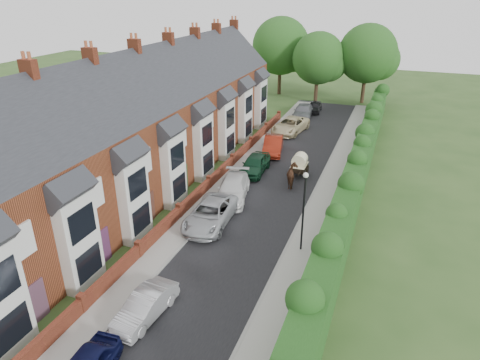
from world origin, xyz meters
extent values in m
plane|color=#2D4C1E|center=(0.00, 0.00, 0.00)|extent=(140.00, 140.00, 0.00)
cube|color=black|center=(-0.50, 11.00, 0.01)|extent=(6.00, 58.00, 0.02)
cube|color=#9B9892|center=(3.60, 11.00, 0.06)|extent=(2.20, 58.00, 0.12)
cube|color=#9B9892|center=(-4.35, 11.00, 0.06)|extent=(1.70, 58.00, 0.12)
cube|color=gray|center=(2.55, 11.00, 0.07)|extent=(0.18, 58.00, 0.13)
cube|color=gray|center=(-3.55, 11.00, 0.07)|extent=(0.18, 58.00, 0.13)
cube|color=#1A3E13|center=(5.40, 11.00, 1.25)|extent=(1.50, 58.00, 2.50)
cube|color=brown|center=(-11.00, 10.00, 3.25)|extent=(8.00, 40.00, 6.50)
cube|color=#25272C|center=(-11.00, 10.00, 6.50)|extent=(8.00, 40.20, 8.00)
cube|color=black|center=(-6.28, -8.10, 1.40)|extent=(0.06, 1.80, 1.60)
cube|color=#3F2D2D|center=(-6.96, -6.00, 1.05)|extent=(0.08, 0.90, 2.10)
cube|color=silver|center=(-6.95, -6.10, 4.40)|extent=(0.12, 1.20, 1.60)
cube|color=silver|center=(-6.65, -3.10, 2.60)|extent=(0.70, 2.40, 5.20)
cube|color=black|center=(-6.28, -3.10, 1.40)|extent=(0.06, 1.80, 1.60)
cube|color=black|center=(-6.28, -3.10, 3.80)|extent=(0.06, 1.80, 1.60)
cube|color=#25272C|center=(-6.80, -3.10, 5.60)|extent=(1.70, 2.60, 1.70)
cube|color=#3F2D2D|center=(-6.96, -1.00, 1.05)|extent=(0.08, 0.90, 2.10)
cube|color=silver|center=(-6.95, -1.10, 4.40)|extent=(0.12, 1.20, 1.60)
cube|color=silver|center=(-6.65, 1.90, 2.60)|extent=(0.70, 2.40, 5.20)
cube|color=black|center=(-6.28, 1.90, 1.40)|extent=(0.06, 1.80, 1.60)
cube|color=black|center=(-6.28, 1.90, 3.80)|extent=(0.06, 1.80, 1.60)
cube|color=#25272C|center=(-6.80, 1.90, 5.60)|extent=(1.70, 2.60, 1.70)
cube|color=#3F2D2D|center=(-6.96, 4.00, 1.05)|extent=(0.08, 0.90, 2.10)
cube|color=silver|center=(-6.95, 3.90, 4.40)|extent=(0.12, 1.20, 1.60)
cube|color=silver|center=(-6.65, 6.90, 2.60)|extent=(0.70, 2.40, 5.20)
cube|color=black|center=(-6.28, 6.90, 1.40)|extent=(0.06, 1.80, 1.60)
cube|color=black|center=(-6.28, 6.90, 3.80)|extent=(0.06, 1.80, 1.60)
cube|color=#25272C|center=(-6.80, 6.90, 5.60)|extent=(1.70, 2.60, 1.70)
cube|color=#3F2D2D|center=(-6.96, 9.00, 1.05)|extent=(0.08, 0.90, 2.10)
cube|color=silver|center=(-6.95, 8.90, 4.40)|extent=(0.12, 1.20, 1.60)
cube|color=silver|center=(-6.65, 11.90, 2.60)|extent=(0.70, 2.40, 5.20)
cube|color=black|center=(-6.28, 11.90, 1.40)|extent=(0.06, 1.80, 1.60)
cube|color=black|center=(-6.28, 11.90, 3.80)|extent=(0.06, 1.80, 1.60)
cube|color=#25272C|center=(-6.80, 11.90, 5.60)|extent=(1.70, 2.60, 1.70)
cube|color=#3F2D2D|center=(-6.96, 14.00, 1.05)|extent=(0.08, 0.90, 2.10)
cube|color=silver|center=(-6.95, 13.90, 4.40)|extent=(0.12, 1.20, 1.60)
cube|color=silver|center=(-6.65, 16.90, 2.60)|extent=(0.70, 2.40, 5.20)
cube|color=black|center=(-6.28, 16.90, 1.40)|extent=(0.06, 1.80, 1.60)
cube|color=black|center=(-6.28, 16.90, 3.80)|extent=(0.06, 1.80, 1.60)
cube|color=#25272C|center=(-6.80, 16.90, 5.60)|extent=(1.70, 2.60, 1.70)
cube|color=#3F2D2D|center=(-6.96, 19.00, 1.05)|extent=(0.08, 0.90, 2.10)
cube|color=silver|center=(-6.95, 18.90, 4.40)|extent=(0.12, 1.20, 1.60)
cube|color=silver|center=(-6.65, 21.90, 2.60)|extent=(0.70, 2.40, 5.20)
cube|color=black|center=(-6.28, 21.90, 1.40)|extent=(0.06, 1.80, 1.60)
cube|color=black|center=(-6.28, 21.90, 3.80)|extent=(0.06, 1.80, 1.60)
cube|color=#25272C|center=(-6.80, 21.90, 5.60)|extent=(1.70, 2.60, 1.70)
cube|color=#3F2D2D|center=(-6.96, 24.00, 1.05)|extent=(0.08, 0.90, 2.10)
cube|color=silver|center=(-6.95, 23.90, 4.40)|extent=(0.12, 1.20, 1.60)
cube|color=silver|center=(-6.65, 26.90, 2.60)|extent=(0.70, 2.40, 5.20)
cube|color=black|center=(-6.28, 26.90, 1.40)|extent=(0.06, 1.80, 1.60)
cube|color=black|center=(-6.28, 26.90, 3.80)|extent=(0.06, 1.80, 1.60)
cube|color=#25272C|center=(-6.80, 26.90, 5.60)|extent=(1.70, 2.60, 1.70)
cube|color=#3F2D2D|center=(-6.96, 29.00, 1.05)|extent=(0.08, 0.90, 2.10)
cube|color=silver|center=(-6.95, 28.90, 4.40)|extent=(0.12, 1.20, 1.60)
cube|color=brown|center=(-11.00, 0.00, 10.30)|extent=(0.90, 0.50, 1.60)
cylinder|color=#9A4E2E|center=(-11.20, 0.00, 11.25)|extent=(0.20, 0.20, 0.50)
cylinder|color=#9A4E2E|center=(-10.80, 0.00, 11.25)|extent=(0.20, 0.20, 0.50)
cube|color=brown|center=(-11.00, 5.00, 10.30)|extent=(0.90, 0.50, 1.60)
cylinder|color=#9A4E2E|center=(-11.20, 5.00, 11.25)|extent=(0.20, 0.20, 0.50)
cylinder|color=#9A4E2E|center=(-10.80, 5.00, 11.25)|extent=(0.20, 0.20, 0.50)
cube|color=brown|center=(-11.00, 10.00, 10.30)|extent=(0.90, 0.50, 1.60)
cylinder|color=#9A4E2E|center=(-11.20, 10.00, 11.25)|extent=(0.20, 0.20, 0.50)
cylinder|color=#9A4E2E|center=(-10.80, 10.00, 11.25)|extent=(0.20, 0.20, 0.50)
cube|color=brown|center=(-11.00, 15.00, 10.30)|extent=(0.90, 0.50, 1.60)
cylinder|color=#9A4E2E|center=(-11.20, 15.00, 11.25)|extent=(0.20, 0.20, 0.50)
cylinder|color=#9A4E2E|center=(-10.80, 15.00, 11.25)|extent=(0.20, 0.20, 0.50)
cube|color=brown|center=(-11.00, 20.00, 10.30)|extent=(0.90, 0.50, 1.60)
cylinder|color=#9A4E2E|center=(-11.20, 20.00, 11.25)|extent=(0.20, 0.20, 0.50)
cylinder|color=#9A4E2E|center=(-10.80, 20.00, 11.25)|extent=(0.20, 0.20, 0.50)
cube|color=brown|center=(-11.00, 25.00, 10.30)|extent=(0.90, 0.50, 1.60)
cylinder|color=#9A4E2E|center=(-11.20, 25.00, 11.25)|extent=(0.20, 0.20, 0.50)
cylinder|color=#9A4E2E|center=(-10.80, 25.00, 11.25)|extent=(0.20, 0.20, 0.50)
cube|color=brown|center=(-11.00, 30.00, 10.30)|extent=(0.90, 0.50, 1.60)
cylinder|color=#9A4E2E|center=(-11.20, 30.00, 11.25)|extent=(0.20, 0.20, 0.50)
cylinder|color=#9A4E2E|center=(-10.80, 30.00, 11.25)|extent=(0.20, 0.20, 0.50)
cube|color=brown|center=(-5.35, -7.50, 0.45)|extent=(0.30, 4.70, 0.90)
cube|color=brown|center=(-5.35, -2.50, 0.45)|extent=(0.30, 4.70, 0.90)
cube|color=brown|center=(-5.35, 2.50, 0.45)|extent=(0.30, 4.70, 0.90)
cube|color=brown|center=(-5.35, 7.50, 0.45)|extent=(0.30, 4.70, 0.90)
cube|color=brown|center=(-5.35, 12.50, 0.45)|extent=(0.30, 4.70, 0.90)
cube|color=brown|center=(-5.35, 17.50, 0.45)|extent=(0.30, 4.70, 0.90)
cube|color=brown|center=(-5.35, 22.50, 0.45)|extent=(0.30, 4.70, 0.90)
cube|color=brown|center=(-5.35, 27.50, 0.45)|extent=(0.30, 4.70, 0.90)
cube|color=brown|center=(-5.35, -5.00, 0.55)|extent=(0.35, 0.35, 1.10)
cube|color=brown|center=(-5.35, 0.00, 0.55)|extent=(0.35, 0.35, 1.10)
cube|color=brown|center=(-5.35, 5.00, 0.55)|extent=(0.35, 0.35, 1.10)
cube|color=brown|center=(-5.35, 10.00, 0.55)|extent=(0.35, 0.35, 1.10)
cube|color=brown|center=(-5.35, 15.00, 0.55)|extent=(0.35, 0.35, 1.10)
cube|color=brown|center=(-5.35, 20.00, 0.55)|extent=(0.35, 0.35, 1.10)
cube|color=brown|center=(-5.35, 25.00, 0.55)|extent=(0.35, 0.35, 1.10)
cube|color=brown|center=(-5.35, 30.00, 0.55)|extent=(0.35, 0.35, 1.10)
cylinder|color=black|center=(3.40, 4.00, 2.40)|extent=(0.12, 0.12, 4.80)
cylinder|color=black|center=(3.40, 4.00, 4.85)|extent=(0.20, 0.20, 0.10)
sphere|color=silver|center=(3.40, 4.00, 5.00)|extent=(0.32, 0.32, 0.32)
cylinder|color=#332316|center=(-3.00, 40.00, 2.38)|extent=(0.50, 0.50, 4.75)
sphere|color=#22531B|center=(-3.00, 40.00, 5.89)|extent=(6.80, 6.80, 6.80)
sphere|color=#22531B|center=(-1.64, 40.30, 5.23)|extent=(4.76, 4.76, 4.76)
cylinder|color=#332316|center=(3.00, 42.00, 2.62)|extent=(0.50, 0.50, 5.25)
sphere|color=#22531B|center=(3.00, 42.00, 6.51)|extent=(7.60, 7.60, 7.60)
sphere|color=#22531B|center=(4.52, 42.30, 5.78)|extent=(5.32, 5.32, 5.32)
cylinder|color=#332316|center=(-9.00, 43.00, 2.75)|extent=(0.50, 0.50, 5.50)
sphere|color=#22531B|center=(-9.00, 43.00, 6.82)|extent=(8.00, 8.00, 8.00)
sphere|color=#22531B|center=(-7.40, 43.30, 6.05)|extent=(5.60, 5.60, 5.60)
imported|color=#A2A1A6|center=(-2.30, -4.20, 0.65)|extent=(1.71, 4.06, 1.30)
imported|color=#ACAFB3|center=(-3.00, 5.00, 0.77)|extent=(2.85, 5.65, 1.53)
imported|color=silver|center=(-3.00, 9.10, 0.77)|extent=(3.26, 5.66, 1.54)
imported|color=#0F331E|center=(-3.00, 14.22, 0.79)|extent=(1.99, 4.68, 1.58)
imported|color=maroon|center=(-2.91, 19.34, 0.79)|extent=(2.63, 5.06, 1.59)
imported|color=beige|center=(-2.93, 25.95, 0.80)|extent=(3.48, 6.10, 1.60)
imported|color=slate|center=(-2.93, 32.12, 0.76)|extent=(2.59, 5.39, 1.52)
imported|color=black|center=(-2.12, 35.00, 0.68)|extent=(1.87, 4.10, 1.36)
imported|color=#482B1A|center=(0.69, 12.69, 0.88)|extent=(1.56, 2.27, 1.76)
cube|color=black|center=(0.69, 14.92, 0.77)|extent=(1.09, 1.81, 0.45)
cylinder|color=beige|center=(0.69, 14.92, 1.41)|extent=(1.18, 1.13, 1.18)
cube|color=beige|center=(0.69, 14.92, 1.00)|extent=(1.20, 1.86, 0.04)
cylinder|color=black|center=(0.10, 15.46, 0.41)|extent=(0.07, 0.82, 0.82)
cylinder|color=black|center=(1.27, 15.46, 0.41)|extent=(0.07, 0.82, 0.82)
cylinder|color=black|center=(0.37, 13.92, 0.82)|extent=(0.06, 1.63, 0.06)
cylinder|color=black|center=(1.00, 13.92, 0.82)|extent=(0.06, 1.63, 0.06)
camera|label=1|loc=(7.60, -17.65, 14.66)|focal=32.00mm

